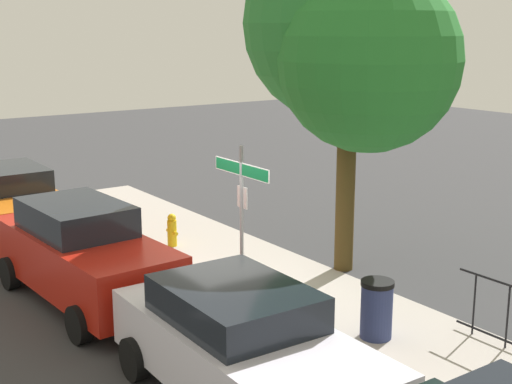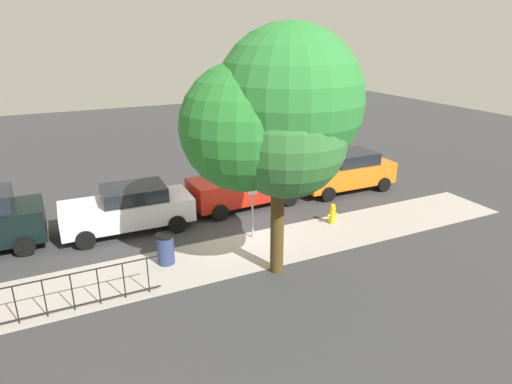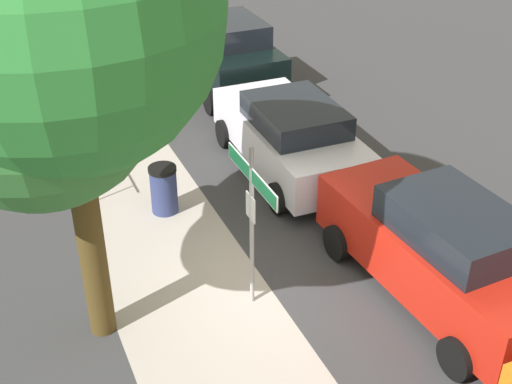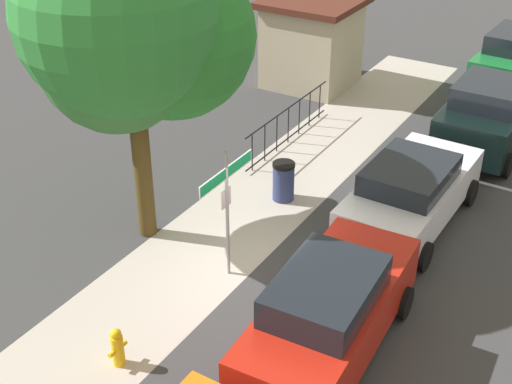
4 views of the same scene
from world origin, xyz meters
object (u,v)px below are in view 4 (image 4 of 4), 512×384
Objects in this scene: car_red at (329,313)px; car_white at (411,192)px; utility_shed at (312,42)px; trash_bin at (283,181)px; street_sign at (227,192)px; shade_tree at (134,31)px; fire_hydrant at (117,347)px; car_black at (489,114)px.

car_red is 4.81m from car_white.
car_red reaches higher than car_white.
utility_shed reaches higher than trash_bin.
shade_tree reaches higher than street_sign.
shade_tree is 6.01m from fire_hydrant.
shade_tree is at bearing 146.88° from car_black.
utility_shed is 13.81m from fire_hydrant.
utility_shed reaches higher than car_red.
utility_shed is at bearing 43.33° from car_white.
utility_shed is at bearing 22.47° from trash_bin.
fire_hydrant is at bearing -177.31° from trash_bin.
shade_tree is 6.54m from car_red.
street_sign is 3.16m from car_red.
shade_tree is at bearing 125.01° from car_white.
street_sign is at bearing 161.33° from car_black.
street_sign is 0.62× the size of car_white.
street_sign is 2.87× the size of trash_bin.
trash_bin is (4.27, 3.29, -0.44)m from car_red.
car_black is at bearing -14.71° from fire_hydrant.
car_black is 6.34m from trash_bin.
car_red is (-1.53, -5.18, -3.69)m from shade_tree.
utility_shed reaches higher than fire_hydrant.
fire_hydrant is (-3.65, -2.19, -4.24)m from shade_tree.
utility_shed is (10.20, 3.40, -0.49)m from street_sign.
street_sign reaches higher than trash_bin.
shade_tree is 1.50× the size of car_red.
car_red is at bearing 179.49° from car_black.
car_black is (8.53, -2.88, -0.95)m from street_sign.
car_black is at bearing -104.93° from utility_shed.
trash_bin is (3.19, 0.50, -1.45)m from street_sign.
shade_tree reaches higher than fire_hydrant.
car_black is 5.45× the size of fire_hydrant.
car_red is 9.61m from car_black.
fire_hydrant is (-13.39, -3.20, -1.07)m from utility_shed.
car_black is 4.34× the size of trash_bin.
street_sign is 3.61× the size of fire_hydrant.
trash_bin is at bearing 101.29° from car_white.
street_sign is at bearing 65.89° from car_red.
fire_hydrant is at bearing 159.95° from car_white.
street_sign is at bearing -100.75° from shade_tree.
car_red is 5.41m from trash_bin.
car_black is 12.13m from fire_hydrant.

